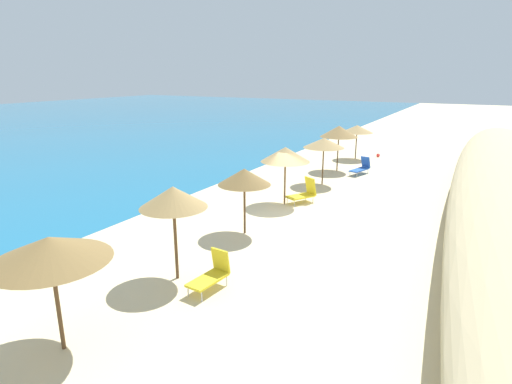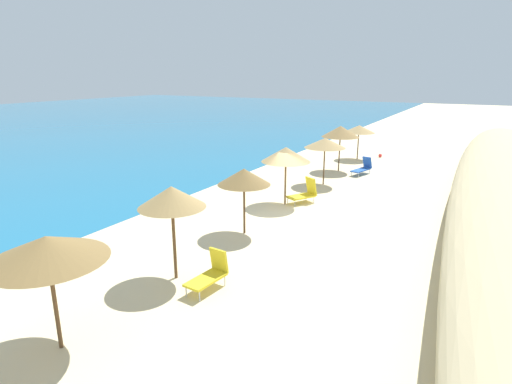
{
  "view_description": "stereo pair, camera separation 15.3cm",
  "coord_description": "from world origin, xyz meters",
  "px_view_note": "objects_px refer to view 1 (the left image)",
  "views": [
    {
      "loc": [
        -15.61,
        -6.84,
        5.9
      ],
      "look_at": [
        -1.15,
        1.06,
        1.25
      ],
      "focal_mm": 29.35,
      "sensor_mm": 36.0,
      "label": 1
    },
    {
      "loc": [
        -15.53,
        -6.98,
        5.9
      ],
      "look_at": [
        -1.15,
        1.06,
        1.25
      ],
      "focal_mm": 29.35,
      "sensor_mm": 36.0,
      "label": 2
    }
  ],
  "objects_px": {
    "beach_umbrella_6": "(339,131)",
    "lounge_chair_2": "(212,273)",
    "beach_umbrella_4": "(285,154)",
    "beach_ball": "(378,155)",
    "beach_umbrella_2": "(173,197)",
    "beach_umbrella_7": "(357,129)",
    "beach_umbrella_1": "(50,249)",
    "lounge_chair_0": "(304,193)",
    "lounge_chair_1": "(361,168)",
    "beach_umbrella_3": "(244,177)",
    "beach_umbrella_5": "(324,143)"
  },
  "relations": [
    {
      "from": "beach_umbrella_7",
      "to": "lounge_chair_0",
      "type": "xyz_separation_m",
      "value": [
        -11.68,
        -0.8,
        -1.67
      ]
    },
    {
      "from": "beach_umbrella_1",
      "to": "lounge_chair_2",
      "type": "relative_size",
      "value": 1.96
    },
    {
      "from": "beach_umbrella_1",
      "to": "beach_umbrella_5",
      "type": "bearing_deg",
      "value": -0.2
    },
    {
      "from": "beach_umbrella_6",
      "to": "beach_umbrella_7",
      "type": "xyz_separation_m",
      "value": [
        4.3,
        0.03,
        -0.33
      ]
    },
    {
      "from": "beach_umbrella_1",
      "to": "lounge_chair_1",
      "type": "distance_m",
      "value": 20.12
    },
    {
      "from": "beach_umbrella_4",
      "to": "lounge_chair_0",
      "type": "relative_size",
      "value": 1.78
    },
    {
      "from": "beach_umbrella_6",
      "to": "lounge_chair_1",
      "type": "bearing_deg",
      "value": -98.98
    },
    {
      "from": "beach_umbrella_4",
      "to": "beach_ball",
      "type": "xyz_separation_m",
      "value": [
        13.86,
        -1.18,
        -2.24
      ]
    },
    {
      "from": "beach_umbrella_1",
      "to": "lounge_chair_0",
      "type": "bearing_deg",
      "value": -2.09
    },
    {
      "from": "lounge_chair_2",
      "to": "beach_ball",
      "type": "distance_m",
      "value": 22.19
    },
    {
      "from": "beach_umbrella_6",
      "to": "lounge_chair_0",
      "type": "distance_m",
      "value": 7.68
    },
    {
      "from": "beach_umbrella_1",
      "to": "beach_umbrella_6",
      "type": "height_order",
      "value": "beach_umbrella_6"
    },
    {
      "from": "beach_umbrella_1",
      "to": "beach_umbrella_5",
      "type": "relative_size",
      "value": 1.03
    },
    {
      "from": "beach_ball",
      "to": "beach_umbrella_2",
      "type": "bearing_deg",
      "value": 177.78
    },
    {
      "from": "beach_umbrella_1",
      "to": "lounge_chair_2",
      "type": "height_order",
      "value": "beach_umbrella_1"
    },
    {
      "from": "beach_umbrella_5",
      "to": "beach_umbrella_1",
      "type": "bearing_deg",
      "value": 179.8
    },
    {
      "from": "beach_umbrella_1",
      "to": "beach_umbrella_3",
      "type": "relative_size",
      "value": 1.05
    },
    {
      "from": "beach_umbrella_6",
      "to": "lounge_chair_2",
      "type": "distance_m",
      "value": 16.59
    },
    {
      "from": "beach_umbrella_2",
      "to": "lounge_chair_1",
      "type": "distance_m",
      "value": 16.29
    },
    {
      "from": "lounge_chair_1",
      "to": "beach_ball",
      "type": "distance_m",
      "value": 6.07
    },
    {
      "from": "beach_umbrella_3",
      "to": "beach_umbrella_7",
      "type": "height_order",
      "value": "beach_umbrella_3"
    },
    {
      "from": "beach_umbrella_2",
      "to": "beach_umbrella_7",
      "type": "xyz_separation_m",
      "value": [
        20.67,
        0.43,
        -0.37
      ]
    },
    {
      "from": "beach_umbrella_7",
      "to": "lounge_chair_2",
      "type": "distance_m",
      "value": 20.82
    },
    {
      "from": "beach_umbrella_4",
      "to": "beach_umbrella_6",
      "type": "bearing_deg",
      "value": 0.51
    },
    {
      "from": "lounge_chair_0",
      "to": "beach_ball",
      "type": "height_order",
      "value": "lounge_chair_0"
    },
    {
      "from": "lounge_chair_1",
      "to": "lounge_chair_2",
      "type": "height_order",
      "value": "lounge_chair_2"
    },
    {
      "from": "beach_umbrella_6",
      "to": "lounge_chair_1",
      "type": "height_order",
      "value": "beach_umbrella_6"
    },
    {
      "from": "beach_umbrella_2",
      "to": "beach_umbrella_7",
      "type": "bearing_deg",
      "value": 1.18
    },
    {
      "from": "beach_umbrella_4",
      "to": "lounge_chair_2",
      "type": "bearing_deg",
      "value": -169.17
    },
    {
      "from": "beach_ball",
      "to": "lounge_chair_2",
      "type": "bearing_deg",
      "value": -178.94
    },
    {
      "from": "lounge_chair_2",
      "to": "beach_ball",
      "type": "xyz_separation_m",
      "value": [
        22.19,
        0.41,
        -0.34
      ]
    },
    {
      "from": "beach_umbrella_3",
      "to": "lounge_chair_2",
      "type": "bearing_deg",
      "value": -162.06
    },
    {
      "from": "beach_umbrella_4",
      "to": "beach_umbrella_1",
      "type": "bearing_deg",
      "value": -178.94
    },
    {
      "from": "beach_umbrella_4",
      "to": "lounge_chair_1",
      "type": "height_order",
      "value": "beach_umbrella_4"
    },
    {
      "from": "beach_umbrella_1",
      "to": "lounge_chair_2",
      "type": "distance_m",
      "value": 4.51
    },
    {
      "from": "beach_umbrella_4",
      "to": "lounge_chair_1",
      "type": "bearing_deg",
      "value": -11.0
    },
    {
      "from": "beach_umbrella_2",
      "to": "lounge_chair_1",
      "type": "xyz_separation_m",
      "value": [
        16.11,
        -1.2,
        -2.12
      ]
    },
    {
      "from": "beach_umbrella_5",
      "to": "lounge_chair_1",
      "type": "height_order",
      "value": "beach_umbrella_5"
    },
    {
      "from": "beach_umbrella_1",
      "to": "beach_umbrella_3",
      "type": "height_order",
      "value": "beach_umbrella_1"
    },
    {
      "from": "beach_umbrella_3",
      "to": "beach_umbrella_5",
      "type": "bearing_deg",
      "value": -0.3
    },
    {
      "from": "beach_umbrella_6",
      "to": "beach_umbrella_2",
      "type": "bearing_deg",
      "value": -178.62
    },
    {
      "from": "beach_umbrella_1",
      "to": "beach_ball",
      "type": "xyz_separation_m",
      "value": [
        26.03,
        -0.96,
        -2.26
      ]
    },
    {
      "from": "beach_umbrella_2",
      "to": "beach_ball",
      "type": "bearing_deg",
      "value": -2.22
    },
    {
      "from": "beach_umbrella_6",
      "to": "lounge_chair_2",
      "type": "bearing_deg",
      "value": -174.2
    },
    {
      "from": "beach_umbrella_2",
      "to": "beach_umbrella_5",
      "type": "bearing_deg",
      "value": 0.17
    },
    {
      "from": "lounge_chair_0",
      "to": "beach_umbrella_6",
      "type": "bearing_deg",
      "value": -54.42
    },
    {
      "from": "beach_umbrella_5",
      "to": "beach_umbrella_4",
      "type": "bearing_deg",
      "value": 176.28
    },
    {
      "from": "lounge_chair_2",
      "to": "lounge_chair_0",
      "type": "bearing_deg",
      "value": -78.46
    },
    {
      "from": "beach_umbrella_7",
      "to": "lounge_chair_1",
      "type": "distance_m",
      "value": 5.14
    },
    {
      "from": "beach_umbrella_2",
      "to": "beach_umbrella_4",
      "type": "height_order",
      "value": "beach_umbrella_2"
    }
  ]
}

